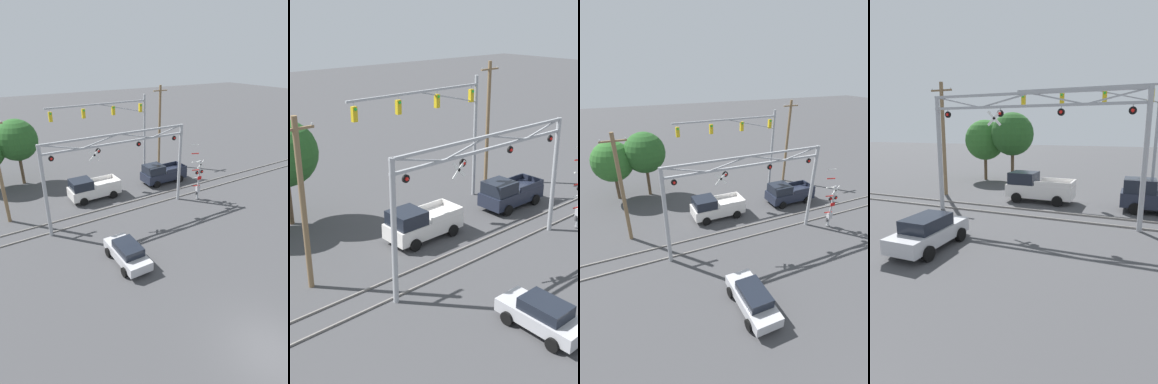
% 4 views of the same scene
% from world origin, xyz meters
% --- Properties ---
extents(rail_track_near, '(80.00, 0.08, 0.10)m').
position_xyz_m(rail_track_near, '(0.00, 15.36, 0.05)').
color(rail_track_near, gray).
rests_on(rail_track_near, ground_plane).
extents(rail_track_far, '(80.00, 0.08, 0.10)m').
position_xyz_m(rail_track_far, '(0.00, 16.79, 0.05)').
color(rail_track_far, gray).
rests_on(rail_track_far, ground_plane).
extents(crossing_gantry, '(12.22, 0.29, 7.08)m').
position_xyz_m(crossing_gantry, '(-0.01, 15.07, 4.71)').
color(crossing_gantry, '#9EA0A5').
rests_on(crossing_gantry, ground_plane).
extents(crossing_signal_mast, '(1.59, 0.35, 5.49)m').
position_xyz_m(crossing_signal_mast, '(7.45, 14.09, 1.96)').
color(crossing_signal_mast, '#9EA0A5').
rests_on(crossing_signal_mast, ground_plane).
extents(traffic_signal_span, '(10.46, 0.39, 8.70)m').
position_xyz_m(traffic_signal_span, '(4.20, 22.46, 6.06)').
color(traffic_signal_span, '#9EA0A5').
rests_on(traffic_signal_span, ground_plane).
extents(pickup_truck_lead, '(4.74, 2.22, 2.09)m').
position_xyz_m(pickup_truck_lead, '(-0.88, 19.41, 1.01)').
color(pickup_truck_lead, silver).
rests_on(pickup_truck_lead, ground_plane).
extents(pickup_truck_following, '(4.73, 2.22, 2.09)m').
position_xyz_m(pickup_truck_following, '(6.93, 19.22, 1.01)').
color(pickup_truck_following, '#1E2333').
rests_on(pickup_truck_following, ground_plane).
extents(sedan_waiting, '(1.86, 3.95, 1.46)m').
position_xyz_m(sedan_waiting, '(-2.56, 9.27, 0.75)').
color(sedan_waiting, '#B7B7BC').
rests_on(sedan_waiting, ground_plane).
extents(utility_pole_left, '(1.80, 0.28, 8.58)m').
position_xyz_m(utility_pole_left, '(-8.33, 18.92, 4.44)').
color(utility_pole_left, brown).
rests_on(utility_pole_left, ground_plane).
extents(utility_pole_right, '(1.80, 0.28, 9.32)m').
position_xyz_m(utility_pole_right, '(9.83, 24.07, 4.81)').
color(utility_pole_right, brown).
rests_on(utility_pole_right, ground_plane).
extents(background_tree_beyond_span, '(4.15, 4.15, 6.76)m').
position_xyz_m(background_tree_beyond_span, '(-5.68, 26.52, 4.67)').
color(background_tree_beyond_span, brown).
rests_on(background_tree_beyond_span, ground_plane).
extents(background_tree_far_left_verge, '(4.06, 4.06, 6.11)m').
position_xyz_m(background_tree_far_left_verge, '(-8.82, 26.82, 4.07)').
color(background_tree_far_left_verge, brown).
rests_on(background_tree_far_left_verge, ground_plane).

